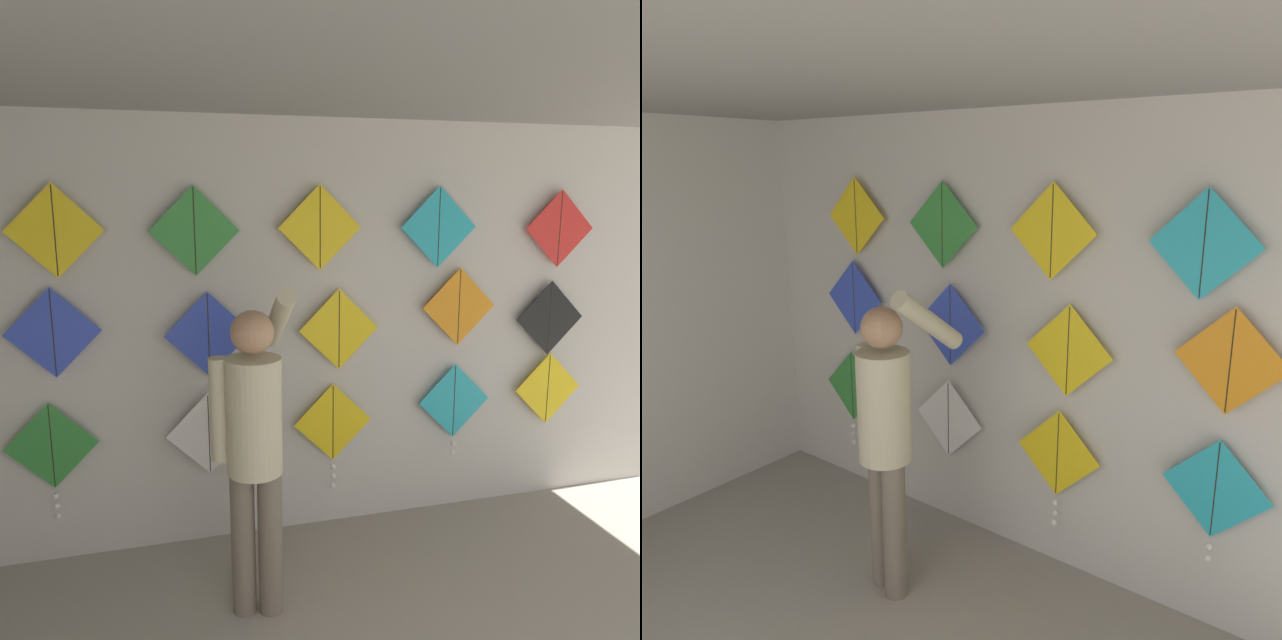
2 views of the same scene
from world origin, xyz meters
The scene contains 18 objects.
back_panel centered at (0.00, 4.05, 1.40)m, with size 5.91×0.06×2.80m, color beige.
ceiling_slab centered at (0.00, 2.01, 2.82)m, with size 5.91×4.82×0.04m, color gray.
shopkeeper centered at (-0.63, 3.19, 1.04)m, with size 0.46×0.60×1.85m.
kite_0 centered at (-1.77, 3.96, 0.76)m, with size 0.55×0.04×0.76m.
kite_1 centered at (-0.81, 3.96, 0.78)m, with size 0.55×0.01×0.55m.
kite_2 centered at (0.04, 3.96, 0.73)m, with size 0.55×0.04×0.76m.
kite_3 centered at (0.96, 3.96, 0.82)m, with size 0.55×0.04×0.69m.
kite_4 centered at (1.74, 3.96, 0.87)m, with size 0.55×0.01×0.55m.
kite_5 centered at (-1.71, 3.96, 1.51)m, with size 0.55×0.01×0.55m.
kite_6 centered at (-0.79, 3.96, 1.44)m, with size 0.55×0.01×0.55m.
kite_7 centered at (0.08, 3.96, 1.43)m, with size 0.55×0.01×0.55m.
kite_8 centered at (0.96, 3.96, 1.54)m, with size 0.55×0.01×0.55m.
kite_9 centered at (1.71, 3.96, 1.42)m, with size 0.55×0.01×0.55m.
kite_10 centered at (-1.65, 3.96, 2.11)m, with size 0.55×0.01×0.55m.
kite_11 centered at (-0.85, 3.96, 2.10)m, with size 0.55×0.01×0.55m.
kite_12 centered at (-0.05, 3.96, 2.11)m, with size 0.55×0.01×0.55m.
kite_13 centered at (0.78, 3.96, 2.10)m, with size 0.55×0.01×0.55m.
kite_14 centered at (1.74, 3.96, 2.07)m, with size 0.55×0.01×0.55m.
Camera 1 is at (-1.13, 0.05, 2.32)m, focal length 35.00 mm.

